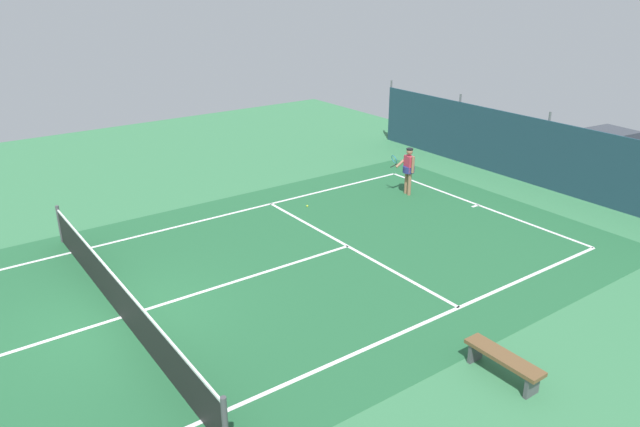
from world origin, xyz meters
name	(u,v)px	position (x,y,z in m)	size (l,w,h in m)	color
ground_plane	(122,318)	(0.00, 0.00, 0.00)	(36.00, 36.00, 0.00)	#387A4C
court_surface	(122,317)	(0.00, 0.00, 0.00)	(11.02, 26.60, 0.01)	#236038
tennis_net	(119,298)	(0.00, 0.00, 0.51)	(10.12, 0.10, 1.10)	black
back_fence	(550,166)	(0.00, 15.68, 0.67)	(16.30, 0.98, 2.70)	#1E3D4C
tennis_player	(408,168)	(-2.18, 10.74, 0.96)	(0.78, 0.70, 1.64)	#9E7051
tennis_ball_near_player	(410,175)	(-3.60, 12.25, 0.03)	(0.07, 0.07, 0.07)	#CCDB33
tennis_ball_midcourt	(307,206)	(-3.19, 7.23, 0.03)	(0.07, 0.07, 0.07)	#CCDB33
parked_car	(605,152)	(0.49, 18.38, 0.84)	(2.38, 4.38, 1.68)	navy
courtside_bench	(503,360)	(6.31, 5.13, 0.37)	(1.60, 0.40, 0.49)	brown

